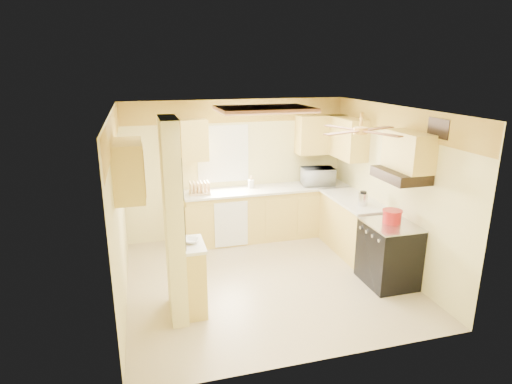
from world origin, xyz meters
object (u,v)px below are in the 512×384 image
object	(u,v)px
microwave	(318,176)
dutch_oven	(392,216)
stove	(389,254)
kettle	(363,199)
bowl	(191,241)

from	to	relation	value
microwave	dutch_oven	size ratio (longest dim) A/B	2.06
stove	dutch_oven	bearing A→B (deg)	56.46
dutch_oven	kettle	distance (m)	0.75
bowl	dutch_oven	distance (m)	2.85
dutch_oven	kettle	xyz separation A→B (m)	(-0.05, 0.75, 0.04)
stove	microwave	size ratio (longest dim) A/B	1.58
stove	kettle	xyz separation A→B (m)	(-0.01, 0.80, 0.59)
microwave	stove	bearing A→B (deg)	103.22
microwave	bowl	bearing A→B (deg)	46.38
stove	dutch_oven	xyz separation A→B (m)	(0.03, 0.05, 0.55)
microwave	dutch_oven	world-z (taller)	microwave
microwave	dutch_oven	bearing A→B (deg)	104.32
stove	dutch_oven	world-z (taller)	dutch_oven
stove	microwave	world-z (taller)	microwave
dutch_oven	stove	bearing A→B (deg)	-123.54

